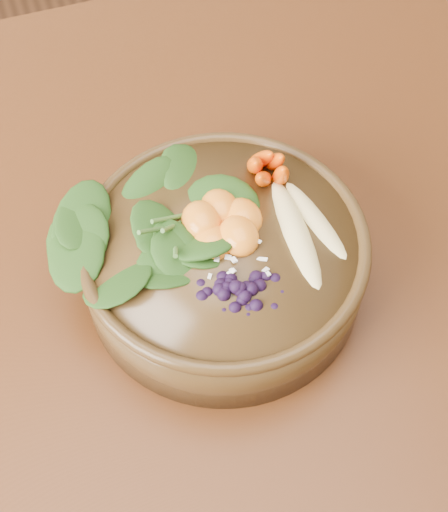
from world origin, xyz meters
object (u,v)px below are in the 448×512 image
Objects in this scene: carrot_cluster at (262,148)px; mandarin_cluster at (223,216)px; blueberry_pile at (238,279)px; kale_heap at (170,185)px; stoneware_bowl at (224,262)px; banana_halves at (307,217)px; dining_table at (244,292)px.

carrot_cluster is 0.87× the size of mandarin_cluster.
mandarin_cluster is 0.69× the size of blueberry_pile.
carrot_cluster is (0.09, 0.00, 0.02)m from kale_heap.
carrot_cluster is (0.06, 0.06, 0.07)m from stoneware_bowl.
kale_heap is 0.09m from carrot_cluster.
kale_heap is 2.38× the size of carrot_cluster.
mandarin_cluster reaches higher than banana_halves.
dining_table is 12.93× the size of blueberry_pile.
stoneware_bowl is 0.09m from banana_halves.
blueberry_pile is (-0.01, -0.06, 0.05)m from stoneware_bowl.
banana_halves is (0.08, -0.01, 0.05)m from stoneware_bowl.
blueberry_pile is (-0.01, -0.07, 0.00)m from mandarin_cluster.
dining_table is 0.19m from banana_halves.
dining_table is at bearing -21.80° from kale_heap.
mandarin_cluster is (-0.06, -0.05, -0.02)m from carrot_cluster.
carrot_cluster reaches higher than kale_heap.
mandarin_cluster is at bearing 170.25° from banana_halves.
banana_halves is 0.10m from blueberry_pile.
banana_halves is at bearing -66.94° from carrot_cluster.
blueberry_pile is at bearing -97.11° from stoneware_bowl.
banana_halves is (0.02, -0.07, -0.02)m from carrot_cluster.
stoneware_bowl is at bearing 82.89° from blueberry_pile.
blueberry_pile is (-0.07, -0.12, -0.02)m from carrot_cluster.
blueberry_pile is at bearing -141.51° from banana_halves.
kale_heap is (-0.03, 0.06, 0.06)m from stoneware_bowl.
dining_table is 0.21m from blueberry_pile.
dining_table is 5.98× the size of stoneware_bowl.
kale_heap is at bearing 156.45° from banana_halves.
stoneware_bowl is 0.05m from mandarin_cluster.
dining_table is 10.83× the size of banana_halves.
kale_heap is at bearing 116.90° from stoneware_bowl.
carrot_cluster is 0.08m from mandarin_cluster.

